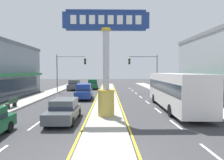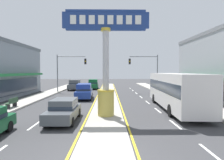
{
  "view_description": "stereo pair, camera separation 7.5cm",
  "coord_description": "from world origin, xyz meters",
  "views": [
    {
      "loc": [
        0.16,
        -7.23,
        3.44
      ],
      "look_at": [
        0.53,
        11.42,
        2.6
      ],
      "focal_mm": 30.21,
      "sensor_mm": 36.0,
      "label": 1
    },
    {
      "loc": [
        0.24,
        -7.23,
        3.44
      ],
      "look_at": [
        0.53,
        11.42,
        2.6
      ],
      "focal_mm": 30.21,
      "sensor_mm": 36.0,
      "label": 2
    }
  ],
  "objects": [
    {
      "name": "traffic_light_left_side",
      "position": [
        -6.48,
        23.8,
        4.25
      ],
      "size": [
        4.86,
        0.46,
        6.2
      ],
      "color": "slate",
      "rests_on": "ground"
    },
    {
      "name": "sidewalk_right",
      "position": [
        9.13,
        16.0,
        0.09
      ],
      "size": [
        2.58,
        60.0,
        0.18
      ],
      "primitive_type": "cube",
      "color": "#ADA89E",
      "rests_on": "ground"
    },
    {
      "name": "district_sign",
      "position": [
        -0.0,
        6.8,
        4.02
      ],
      "size": [
        6.36,
        1.28,
        7.81
      ],
      "color": "gold",
      "rests_on": "median_strip"
    },
    {
      "name": "median_strip",
      "position": [
        0.0,
        18.0,
        0.07
      ],
      "size": [
        2.49,
        52.0,
        0.14
      ],
      "primitive_type": "cube",
      "color": "#A39E93",
      "rests_on": "ground"
    },
    {
      "name": "sidewalk_left",
      "position": [
        -9.13,
        16.0,
        0.09
      ],
      "size": [
        2.58,
        60.0,
        0.18
      ],
      "primitive_type": "cube",
      "color": "#ADA89E",
      "rests_on": "ground"
    },
    {
      "name": "suv_mid_left_lane",
      "position": [
        -2.9,
        16.34,
        0.98
      ],
      "size": [
        2.13,
        4.68,
        1.9
      ],
      "color": "navy",
      "rests_on": "ground"
    },
    {
      "name": "suv_near_left_lane",
      "position": [
        -2.9,
        29.94,
        0.98
      ],
      "size": [
        2.12,
        4.68,
        1.9
      ],
      "color": "#14562D",
      "rests_on": "ground"
    },
    {
      "name": "sedan_near_right_lane",
      "position": [
        -2.89,
        5.74,
        0.79
      ],
      "size": [
        1.85,
        4.3,
        1.53
      ],
      "color": "#4C5156",
      "rests_on": "ground"
    },
    {
      "name": "street_bench",
      "position": [
        -8.58,
        9.89,
        0.65
      ],
      "size": [
        0.48,
        1.6,
        0.88
      ],
      "color": "#2D4C33",
      "rests_on": "sidewalk_left"
    },
    {
      "name": "bus_kerb_right",
      "position": [
        6.2,
        9.72,
        1.87
      ],
      "size": [
        3.03,
        11.3,
        3.26
      ],
      "color": "silver",
      "rests_on": "ground"
    },
    {
      "name": "pedestrian_near_kerb",
      "position": [
        9.48,
        10.19,
        1.11
      ],
      "size": [
        0.29,
        0.43,
        1.64
      ],
      "color": "gold",
      "rests_on": "sidewalk_right"
    },
    {
      "name": "suv_far_right_lane",
      "position": [
        -6.19,
        28.01,
        0.98
      ],
      "size": [
        1.98,
        4.61,
        1.9
      ],
      "color": "#4C5156",
      "rests_on": "ground"
    },
    {
      "name": "lane_markings",
      "position": [
        -0.0,
        16.65,
        0.0
      ],
      "size": [
        9.23,
        52.0,
        0.01
      ],
      "color": "silver",
      "rests_on": "ground"
    },
    {
      "name": "traffic_light_right_side",
      "position": [
        6.48,
        23.79,
        4.25
      ],
      "size": [
        4.86,
        0.46,
        6.2
      ],
      "color": "slate",
      "rests_on": "ground"
    },
    {
      "name": "ground_plane",
      "position": [
        0.0,
        0.0,
        0.0
      ],
      "size": [
        160.0,
        160.0,
        0.0
      ],
      "primitive_type": "plane",
      "color": "#3A3A3D"
    }
  ]
}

